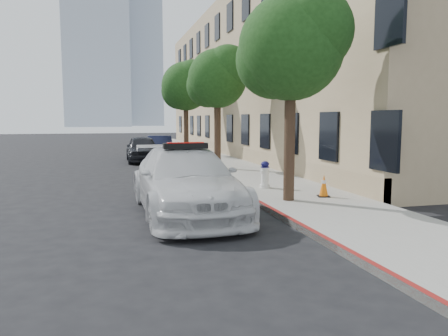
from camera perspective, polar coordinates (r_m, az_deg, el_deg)
ground at (r=13.33m, az=-6.65°, el=-3.86°), size 120.00×120.00×0.00m
sidewalk at (r=23.74m, az=-1.57°, el=0.91°), size 3.20×50.00×0.15m
curb_strip at (r=23.43m, az=-5.24°, el=0.81°), size 0.12×50.00×0.15m
building at (r=30.21m, az=6.72°, el=11.42°), size 8.00×36.00×10.00m
tower_left at (r=135.83m, az=-16.40°, el=17.98°), size 18.00×14.00×60.00m
tower_right at (r=149.67m, az=-11.03°, el=13.92°), size 14.00×14.00×44.00m
tree_near at (r=12.12m, az=8.91°, el=15.38°), size 2.92×2.82×5.62m
tree_mid at (r=19.64m, az=-0.78°, el=11.68°), size 2.77×2.64×5.43m
tree_far at (r=27.46m, az=-4.96°, el=10.65°), size 3.10×3.00×5.81m
police_car at (r=10.96m, az=-5.02°, el=-1.71°), size 2.41×5.72×1.80m
parked_car_mid at (r=24.51m, az=-10.61°, el=2.49°), size 1.75×4.24×1.44m
parked_car_far at (r=26.92m, az=-8.41°, el=2.77°), size 1.57×4.09×1.33m
fire_hydrant at (r=14.17m, az=5.36°, el=-0.89°), size 0.37×0.33×0.86m
traffic_cone at (r=12.84m, az=12.91°, el=-2.28°), size 0.41×0.41×0.64m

